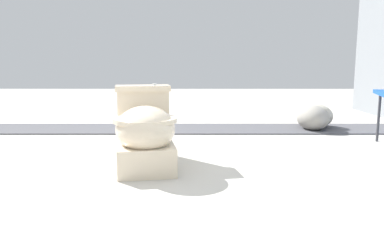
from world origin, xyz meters
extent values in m
plane|color=#B7B2A8|center=(0.00, 0.00, 0.00)|extent=(14.00, 14.00, 0.00)
cube|color=#4C4C51|center=(-1.37, 0.50, 0.01)|extent=(0.56, 8.00, 0.01)
cube|color=beige|center=(-0.05, 0.21, 0.09)|extent=(0.65, 0.44, 0.17)
ellipsoid|color=beige|center=(0.05, 0.23, 0.26)|extent=(0.49, 0.43, 0.28)
cylinder|color=beige|center=(0.05, 0.23, 0.32)|extent=(0.45, 0.45, 0.03)
cube|color=beige|center=(-0.25, 0.18, 0.32)|extent=(0.23, 0.37, 0.30)
cube|color=beige|center=(-0.25, 0.18, 0.49)|extent=(0.26, 0.39, 0.04)
cylinder|color=silver|center=(-0.27, 0.25, 0.51)|extent=(0.02, 0.02, 0.01)
cylinder|color=#38383D|center=(-0.80, 2.07, 0.20)|extent=(0.02, 0.02, 0.40)
ellipsoid|color=gray|center=(-1.33, 1.69, 0.12)|extent=(0.39, 0.32, 0.25)
ellipsoid|color=#ADA899|center=(-1.49, 1.76, 0.12)|extent=(0.47, 0.47, 0.24)
camera|label=1|loc=(2.29, 0.51, 0.66)|focal=35.00mm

